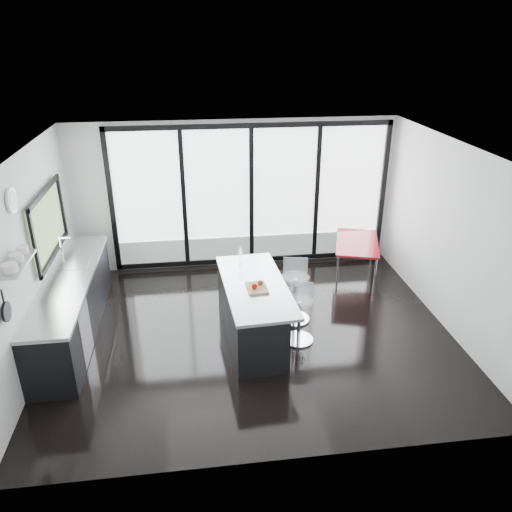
{
  "coord_description": "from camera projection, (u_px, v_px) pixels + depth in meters",
  "views": [
    {
      "loc": [
        -0.8,
        -6.41,
        4.25
      ],
      "look_at": [
        0.1,
        0.3,
        1.15
      ],
      "focal_mm": 35.0,
      "sensor_mm": 36.0,
      "label": 1
    }
  ],
  "objects": [
    {
      "name": "wall_left",
      "position": [
        36.0,
        242.0,
        6.88
      ],
      "size": [
        0.26,
        5.0,
        2.8
      ],
      "color": "silver",
      "rests_on": "ground"
    },
    {
      "name": "ceiling",
      "position": [
        251.0,
        151.0,
        6.47
      ],
      "size": [
        6.0,
        5.0,
        0.0
      ],
      "primitive_type": "cube",
      "color": "white",
      "rests_on": "wall_back"
    },
    {
      "name": "wall_right",
      "position": [
        452.0,
        238.0,
        7.42
      ],
      "size": [
        0.0,
        5.0,
        2.8
      ],
      "primitive_type": "cube",
      "color": "silver",
      "rests_on": "ground"
    },
    {
      "name": "counter_cabinets",
      "position": [
        72.0,
        305.0,
        7.48
      ],
      "size": [
        0.69,
        3.24,
        1.36
      ],
      "color": "black",
      "rests_on": "floor"
    },
    {
      "name": "red_table",
      "position": [
        356.0,
        259.0,
        9.24
      ],
      "size": [
        1.1,
        1.47,
        0.7
      ],
      "primitive_type": "cube",
      "rotation": [
        0.0,
        0.0,
        -0.3
      ],
      "color": "maroon",
      "rests_on": "floor"
    },
    {
      "name": "wall_front",
      "position": [
        284.0,
        353.0,
        4.8
      ],
      "size": [
        6.0,
        0.0,
        2.8
      ],
      "primitive_type": "cube",
      "color": "silver",
      "rests_on": "ground"
    },
    {
      "name": "bar_stool_near",
      "position": [
        299.0,
        320.0,
        7.31
      ],
      "size": [
        0.57,
        0.57,
        0.7
      ],
      "primitive_type": "cylinder",
      "rotation": [
        0.0,
        0.0,
        -0.35
      ],
      "color": "silver",
      "rests_on": "floor"
    },
    {
      "name": "bar_stool_far",
      "position": [
        295.0,
        298.0,
        7.82
      ],
      "size": [
        0.58,
        0.58,
        0.78
      ],
      "primitive_type": "cylinder",
      "rotation": [
        0.0,
        0.0,
        -0.2
      ],
      "color": "silver",
      "rests_on": "floor"
    },
    {
      "name": "floor",
      "position": [
        252.0,
        333.0,
        7.64
      ],
      "size": [
        6.0,
        5.0,
        0.0
      ],
      "primitive_type": "cube",
      "color": "black",
      "rests_on": "ground"
    },
    {
      "name": "island",
      "position": [
        251.0,
        310.0,
        7.41
      ],
      "size": [
        1.02,
        2.16,
        1.12
      ],
      "color": "black",
      "rests_on": "floor"
    },
    {
      "name": "wall_back",
      "position": [
        250.0,
        202.0,
        9.37
      ],
      "size": [
        6.0,
        0.09,
        2.8
      ],
      "color": "silver",
      "rests_on": "ground"
    }
  ]
}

